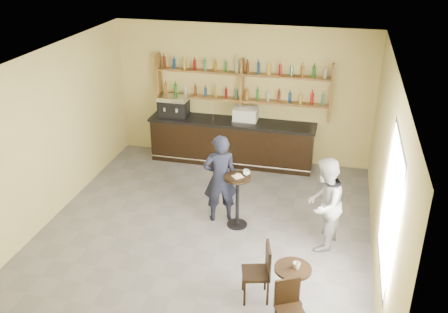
% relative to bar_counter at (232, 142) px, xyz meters
% --- Properties ---
extents(floor, '(7.00, 7.00, 0.00)m').
position_rel_bar_counter_xyz_m(floor, '(0.18, -3.15, -0.52)').
color(floor, slate).
rests_on(floor, ground).
extents(ceiling, '(7.00, 7.00, 0.00)m').
position_rel_bar_counter_xyz_m(ceiling, '(0.18, -3.15, 2.68)').
color(ceiling, white).
rests_on(ceiling, wall_back).
extents(wall_back, '(7.00, 0.00, 7.00)m').
position_rel_bar_counter_xyz_m(wall_back, '(0.18, 0.35, 1.08)').
color(wall_back, '#D0C176').
rests_on(wall_back, floor).
extents(wall_front, '(7.00, 0.00, 7.00)m').
position_rel_bar_counter_xyz_m(wall_front, '(0.18, -6.65, 1.08)').
color(wall_front, '#D0C176').
rests_on(wall_front, floor).
extents(wall_left, '(0.00, 7.00, 7.00)m').
position_rel_bar_counter_xyz_m(wall_left, '(-2.82, -3.15, 1.08)').
color(wall_left, '#D0C176').
rests_on(wall_left, floor).
extents(wall_right, '(0.00, 7.00, 7.00)m').
position_rel_bar_counter_xyz_m(wall_right, '(3.18, -3.15, 1.08)').
color(wall_right, '#D0C176').
rests_on(wall_right, floor).
extents(window_pane, '(0.00, 2.00, 2.00)m').
position_rel_bar_counter_xyz_m(window_pane, '(3.17, -4.35, 1.18)').
color(window_pane, white).
rests_on(window_pane, wall_right).
extents(window_frame, '(0.04, 1.70, 2.10)m').
position_rel_bar_counter_xyz_m(window_frame, '(3.16, -4.35, 1.18)').
color(window_frame, black).
rests_on(window_frame, wall_right).
extents(shelf_unit, '(4.00, 0.26, 1.40)m').
position_rel_bar_counter_xyz_m(shelf_unit, '(0.18, 0.22, 1.29)').
color(shelf_unit, brown).
rests_on(shelf_unit, wall_back).
extents(liquor_bottles, '(3.68, 0.10, 1.00)m').
position_rel_bar_counter_xyz_m(liquor_bottles, '(0.18, 0.22, 1.46)').
color(liquor_bottles, '#8C5919').
rests_on(liquor_bottles, shelf_unit).
extents(bar_counter, '(3.88, 0.76, 1.05)m').
position_rel_bar_counter_xyz_m(bar_counter, '(0.00, 0.00, 0.00)').
color(bar_counter, black).
rests_on(bar_counter, floor).
extents(espresso_machine, '(0.70, 0.47, 0.49)m').
position_rel_bar_counter_xyz_m(espresso_machine, '(-1.41, 0.00, 0.77)').
color(espresso_machine, black).
rests_on(espresso_machine, bar_counter).
extents(pastry_case, '(0.59, 0.49, 0.33)m').
position_rel_bar_counter_xyz_m(pastry_case, '(0.32, 0.00, 0.69)').
color(pastry_case, silver).
rests_on(pastry_case, bar_counter).
extents(pedestal_table, '(0.64, 0.64, 1.03)m').
position_rel_bar_counter_xyz_m(pedestal_table, '(0.71, -2.68, -0.01)').
color(pedestal_table, black).
rests_on(pedestal_table, floor).
extents(napkin, '(0.24, 0.24, 0.00)m').
position_rel_bar_counter_xyz_m(napkin, '(0.71, -2.68, 0.51)').
color(napkin, white).
rests_on(napkin, pedestal_table).
extents(donut, '(0.15, 0.15, 0.05)m').
position_rel_bar_counter_xyz_m(donut, '(0.72, -2.69, 0.54)').
color(donut, '#C29547').
rests_on(donut, napkin).
extents(cup_pedestal, '(0.13, 0.13, 0.10)m').
position_rel_bar_counter_xyz_m(cup_pedestal, '(0.85, -2.58, 0.56)').
color(cup_pedestal, white).
rests_on(cup_pedestal, pedestal_table).
extents(man_main, '(0.74, 0.62, 1.75)m').
position_rel_bar_counter_xyz_m(man_main, '(0.34, -2.53, 0.35)').
color(man_main, black).
rests_on(man_main, floor).
extents(cafe_table, '(0.61, 0.61, 0.69)m').
position_rel_bar_counter_xyz_m(cafe_table, '(1.95, -4.64, -0.18)').
color(cafe_table, black).
rests_on(cafe_table, floor).
extents(cup_cafe, '(0.11, 0.11, 0.10)m').
position_rel_bar_counter_xyz_m(cup_cafe, '(2.00, -4.64, 0.21)').
color(cup_cafe, white).
rests_on(cup_cafe, cafe_table).
extents(chair_west, '(0.49, 0.49, 0.93)m').
position_rel_bar_counter_xyz_m(chair_west, '(1.40, -4.59, -0.06)').
color(chair_west, black).
rests_on(chair_west, floor).
extents(chair_south, '(0.49, 0.49, 0.84)m').
position_rel_bar_counter_xyz_m(chair_south, '(2.00, -5.24, -0.10)').
color(chair_south, black).
rests_on(chair_south, floor).
extents(patron_second, '(0.83, 0.96, 1.70)m').
position_rel_bar_counter_xyz_m(patron_second, '(2.28, -2.98, 0.32)').
color(patron_second, '#A8A6AC').
rests_on(patron_second, floor).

